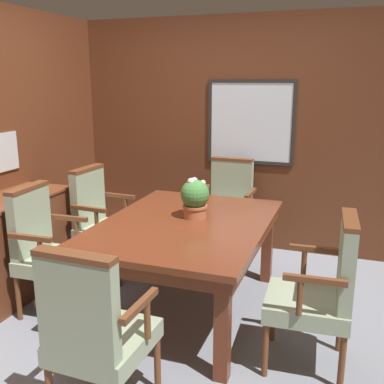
{
  "coord_description": "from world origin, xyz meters",
  "views": [
    {
      "loc": [
        1.32,
        -2.81,
        1.81
      ],
      "look_at": [
        0.17,
        0.43,
        0.94
      ],
      "focal_mm": 42.0,
      "sensor_mm": 36.0,
      "label": 1
    }
  ],
  "objects": [
    {
      "name": "chair_head_near",
      "position": [
        0.14,
        -1.0,
        0.54
      ],
      "size": [
        0.54,
        0.53,
        1.02
      ],
      "rotation": [
        0.0,
        0.0,
        3.11
      ],
      "color": "brown",
      "rests_on": "ground_plane"
    },
    {
      "name": "chair_left_far",
      "position": [
        -0.83,
        0.7,
        0.54
      ],
      "size": [
        0.54,
        0.55,
        1.02
      ],
      "rotation": [
        0.0,
        0.0,
        1.51
      ],
      "color": "brown",
      "rests_on": "ground_plane"
    },
    {
      "name": "ground_plane",
      "position": [
        0.0,
        0.0,
        0.0
      ],
      "size": [
        14.0,
        14.0,
        0.0
      ],
      "primitive_type": "plane",
      "color": "gray"
    },
    {
      "name": "sideboard_cabinet",
      "position": [
        -1.33,
        0.11,
        0.42
      ],
      "size": [
        0.52,
        1.06,
        0.85
      ],
      "color": "brown",
      "rests_on": "ground_plane"
    },
    {
      "name": "wall_back",
      "position": [
        0.0,
        1.88,
        1.23
      ],
      "size": [
        7.2,
        0.08,
        2.45
      ],
      "color": "#5B2D19",
      "rests_on": "ground_plane"
    },
    {
      "name": "potted_plant",
      "position": [
        0.2,
        0.41,
        0.9
      ],
      "size": [
        0.23,
        0.23,
        0.32
      ],
      "color": "#B2603D",
      "rests_on": "dining_table"
    },
    {
      "name": "chair_left_near",
      "position": [
        -0.85,
        -0.09,
        0.54
      ],
      "size": [
        0.54,
        0.54,
        1.02
      ],
      "rotation": [
        0.0,
        0.0,
        1.61
      ],
      "color": "brown",
      "rests_on": "ground_plane"
    },
    {
      "name": "chair_head_far",
      "position": [
        0.18,
        1.52,
        0.54
      ],
      "size": [
        0.54,
        0.53,
        1.02
      ],
      "rotation": [
        0.0,
        0.0,
        -0.03
      ],
      "color": "brown",
      "rests_on": "ground_plane"
    },
    {
      "name": "dining_table",
      "position": [
        0.17,
        0.28,
        0.65
      ],
      "size": [
        1.24,
        1.7,
        0.74
      ],
      "color": "maroon",
      "rests_on": "ground_plane"
    },
    {
      "name": "chair_right_near",
      "position": [
        1.22,
        -0.12,
        0.54
      ],
      "size": [
        0.54,
        0.55,
        1.02
      ],
      "rotation": [
        0.0,
        0.0,
        -1.51
      ],
      "color": "brown",
      "rests_on": "ground_plane"
    }
  ]
}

